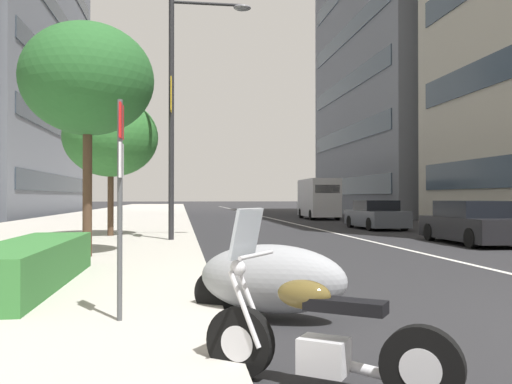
# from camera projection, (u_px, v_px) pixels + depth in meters

# --- Properties ---
(sidewalk_right_plaza) EXTENTS (160.00, 10.47, 0.15)m
(sidewalk_right_plaza) POSITION_uv_depth(u_px,v_px,m) (105.00, 221.00, 33.61)
(sidewalk_right_plaza) COLOR #B2ADA3
(sidewalk_right_plaza) RESTS_ON ground
(lane_centre_stripe) EXTENTS (110.00, 0.16, 0.01)m
(lane_centre_stripe) POSITION_uv_depth(u_px,v_px,m) (270.00, 218.00, 40.14)
(lane_centre_stripe) COLOR silver
(lane_centre_stripe) RESTS_ON ground
(motorcycle_under_tarp) EXTENTS (1.32, 1.82, 1.47)m
(motorcycle_under_tarp) POSITION_uv_depth(u_px,v_px,m) (319.00, 337.00, 4.31)
(motorcycle_under_tarp) COLOR black
(motorcycle_under_tarp) RESTS_ON ground
(motorcycle_mid_row) EXTENTS (1.65, 2.08, 0.96)m
(motorcycle_mid_row) POSITION_uv_depth(u_px,v_px,m) (270.00, 279.00, 6.80)
(motorcycle_mid_row) COLOR gray
(motorcycle_mid_row) RESTS_ON ground
(car_far_down_avenue) EXTENTS (4.49, 1.92, 1.44)m
(car_far_down_avenue) POSITION_uv_depth(u_px,v_px,m) (472.00, 224.00, 17.94)
(car_far_down_avenue) COLOR black
(car_far_down_avenue) RESTS_ON ground
(car_mid_block_traffic) EXTENTS (4.30, 1.93, 1.41)m
(car_mid_block_traffic) POSITION_uv_depth(u_px,v_px,m) (376.00, 216.00, 26.35)
(car_mid_block_traffic) COLOR #4C515B
(car_mid_block_traffic) RESTS_ON ground
(delivery_van_ahead) EXTENTS (5.36, 2.17, 2.86)m
(delivery_van_ahead) POSITION_uv_depth(u_px,v_px,m) (318.00, 198.00, 38.41)
(delivery_van_ahead) COLOR #B7B7BC
(delivery_van_ahead) RESTS_ON ground
(parking_sign_by_curb) EXTENTS (0.32, 0.06, 2.53)m
(parking_sign_by_curb) POSITION_uv_depth(u_px,v_px,m) (120.00, 182.00, 6.15)
(parking_sign_by_curb) COLOR #47494C
(parking_sign_by_curb) RESTS_ON sidewalk_right_plaza
(street_lamp_with_banners) EXTENTS (1.26, 2.77, 8.04)m
(street_lamp_with_banners) POSITION_uv_depth(u_px,v_px,m) (184.00, 93.00, 17.95)
(street_lamp_with_banners) COLOR #232326
(street_lamp_with_banners) RESTS_ON sidewalk_right_plaza
(clipped_hedge_bed) EXTENTS (4.91, 1.10, 0.69)m
(clipped_hedge_bed) POSITION_uv_depth(u_px,v_px,m) (30.00, 264.00, 8.55)
(clipped_hedge_bed) COLOR #337033
(clipped_hedge_bed) RESTS_ON sidewalk_right_plaza
(street_tree_far_plaza) EXTENTS (3.13, 3.13, 5.56)m
(street_tree_far_plaza) POSITION_uv_depth(u_px,v_px,m) (88.00, 80.00, 12.82)
(street_tree_far_plaza) COLOR #473323
(street_tree_far_plaza) RESTS_ON sidewalk_right_plaza
(street_tree_near_plaza_corner) EXTENTS (3.44, 3.44, 5.09)m
(street_tree_near_plaza_corner) POSITION_uv_depth(u_px,v_px,m) (111.00, 137.00, 19.74)
(street_tree_near_plaza_corner) COLOR #473323
(street_tree_near_plaza_corner) RESTS_ON sidewalk_right_plaza
(office_tower_far_left_down_avenue) EXTENTS (22.82, 16.90, 31.88)m
(office_tower_far_left_down_avenue) POSITION_uv_depth(u_px,v_px,m) (435.00, 41.00, 49.29)
(office_tower_far_left_down_avenue) COLOR slate
(office_tower_far_left_down_avenue) RESTS_ON ground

